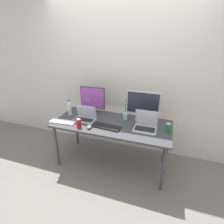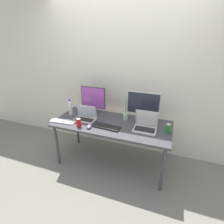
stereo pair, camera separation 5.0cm
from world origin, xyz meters
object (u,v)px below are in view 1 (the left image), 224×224
at_px(keyboard_main, 106,127).
at_px(keyboard_aux, 63,122).
at_px(laptop_silver, 85,117).
at_px(monitor_left, 93,99).
at_px(soda_can_by_laptop, 79,123).
at_px(monitor_center, 143,105).
at_px(work_desk, 112,127).
at_px(laptop_secondary, 146,125).
at_px(water_bottle, 70,108).
at_px(mouse_by_keyboard, 89,127).
at_px(bamboo_vase, 125,115).
at_px(soda_can_near_keyboard, 168,128).

relative_size(keyboard_main, keyboard_aux, 1.09).
relative_size(laptop_silver, keyboard_aux, 0.85).
height_order(monitor_left, soda_can_by_laptop, monitor_left).
xyz_separation_m(monitor_center, laptop_silver, (-0.83, -0.28, -0.19)).
xyz_separation_m(monitor_left, keyboard_aux, (-0.28, -0.48, -0.22)).
bearing_deg(keyboard_main, work_desk, 79.26).
height_order(laptop_secondary, keyboard_main, laptop_secondary).
height_order(monitor_left, water_bottle, monitor_left).
height_order(mouse_by_keyboard, bamboo_vase, bamboo_vase).
distance_m(water_bottle, bamboo_vase, 0.91).
bearing_deg(keyboard_aux, keyboard_main, 1.65).
distance_m(keyboard_main, water_bottle, 0.73).
xyz_separation_m(keyboard_main, keyboard_aux, (-0.67, -0.07, 0.00)).
distance_m(soda_can_by_laptop, bamboo_vase, 0.72).
bearing_deg(soda_can_by_laptop, soda_can_near_keyboard, 12.13).
xyz_separation_m(monitor_center, keyboard_aux, (-1.11, -0.47, -0.23)).
distance_m(mouse_by_keyboard, soda_can_by_laptop, 0.16).
xyz_separation_m(keyboard_aux, water_bottle, (-0.03, 0.27, 0.11)).
bearing_deg(laptop_silver, water_bottle, 165.60).
bearing_deg(water_bottle, work_desk, -4.00).
relative_size(work_desk, soda_can_by_laptop, 13.75).
relative_size(laptop_silver, mouse_by_keyboard, 2.97).
bearing_deg(mouse_by_keyboard, keyboard_aux, 165.91).
xyz_separation_m(work_desk, keyboard_aux, (-0.71, -0.22, 0.07)).
bearing_deg(water_bottle, keyboard_main, -16.17).
bearing_deg(laptop_silver, soda_can_by_laptop, -86.43).
distance_m(keyboard_main, soda_can_by_laptop, 0.39).
distance_m(laptop_silver, keyboard_aux, 0.35).
relative_size(work_desk, water_bottle, 6.61).
relative_size(water_bottle, bamboo_vase, 0.75).
height_order(monitor_left, laptop_silver, monitor_left).
bearing_deg(keyboard_main, monitor_center, 46.62).
bearing_deg(laptop_secondary, soda_can_near_keyboard, 1.28).
height_order(work_desk, water_bottle, water_bottle).
bearing_deg(mouse_by_keyboard, keyboard_main, 12.20).
bearing_deg(bamboo_vase, water_bottle, -171.94).
bearing_deg(soda_can_near_keyboard, soda_can_by_laptop, -167.87).
relative_size(work_desk, bamboo_vase, 4.99).
bearing_deg(soda_can_by_laptop, keyboard_main, 16.93).
bearing_deg(soda_can_by_laptop, keyboard_aux, 172.08).
xyz_separation_m(mouse_by_keyboard, soda_can_by_laptop, (-0.15, -0.02, 0.04)).
height_order(monitor_left, bamboo_vase, monitor_left).
relative_size(water_bottle, soda_can_by_laptop, 2.08).
height_order(monitor_center, laptop_silver, monitor_center).
bearing_deg(soda_can_by_laptop, monitor_left, 91.49).
xyz_separation_m(work_desk, laptop_silver, (-0.42, -0.03, 0.11)).
distance_m(mouse_by_keyboard, water_bottle, 0.57).
bearing_deg(keyboard_aux, monitor_left, 55.15).
distance_m(monitor_left, water_bottle, 0.40).
bearing_deg(monitor_left, monitor_center, -0.82).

